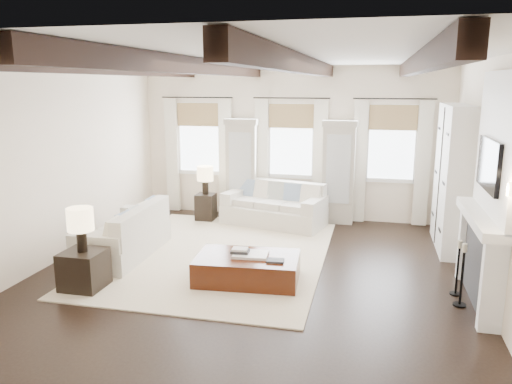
% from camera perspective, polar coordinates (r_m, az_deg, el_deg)
% --- Properties ---
extents(ground, '(7.50, 7.50, 0.00)m').
position_cam_1_polar(ground, '(7.46, -0.90, -10.10)').
color(ground, black).
rests_on(ground, ground).
extents(room_shell, '(6.54, 7.54, 3.22)m').
position_cam_1_polar(room_shell, '(7.70, 6.14, 5.11)').
color(room_shell, '#FAE8CF').
rests_on(room_shell, ground).
extents(area_rug, '(3.58, 4.58, 0.02)m').
position_cam_1_polar(area_rug, '(8.52, -4.44, -7.17)').
color(area_rug, beige).
rests_on(area_rug, ground).
extents(sofa_back, '(2.20, 1.39, 0.87)m').
position_cam_1_polar(sofa_back, '(10.22, 2.18, -1.80)').
color(sofa_back, beige).
rests_on(sofa_back, ground).
extents(sofa_left, '(0.96, 2.02, 0.85)m').
position_cam_1_polar(sofa_left, '(8.65, -14.52, -4.89)').
color(sofa_left, beige).
rests_on(sofa_left, ground).
extents(ottoman, '(1.55, 1.04, 0.39)m').
position_cam_1_polar(ottoman, '(7.37, -0.99, -8.78)').
color(ottoman, black).
rests_on(ottoman, ground).
extents(tray, '(0.53, 0.42, 0.04)m').
position_cam_1_polar(tray, '(7.31, -0.61, -7.15)').
color(tray, white).
rests_on(tray, ottoman).
extents(book_lower, '(0.27, 0.22, 0.04)m').
position_cam_1_polar(book_lower, '(7.33, -1.82, -6.78)').
color(book_lower, '#262628').
rests_on(book_lower, tray).
extents(book_upper, '(0.23, 0.19, 0.03)m').
position_cam_1_polar(book_upper, '(7.31, -1.86, -6.54)').
color(book_upper, beige).
rests_on(book_upper, book_lower).
extents(book_loose, '(0.25, 0.20, 0.03)m').
position_cam_1_polar(book_loose, '(7.09, 2.23, -7.85)').
color(book_loose, '#262628').
rests_on(book_loose, ottoman).
extents(side_table_front, '(0.55, 0.55, 0.55)m').
position_cam_1_polar(side_table_front, '(7.50, -19.05, -8.42)').
color(side_table_front, black).
rests_on(side_table_front, ground).
extents(lamp_front, '(0.36, 0.36, 0.63)m').
position_cam_1_polar(lamp_front, '(7.29, -19.43, -3.24)').
color(lamp_front, black).
rests_on(lamp_front, side_table_front).
extents(side_table_back, '(0.38, 0.38, 0.57)m').
position_cam_1_polar(side_table_back, '(10.60, -5.76, -1.73)').
color(side_table_back, black).
rests_on(side_table_back, ground).
extents(lamp_back, '(0.34, 0.34, 0.59)m').
position_cam_1_polar(lamp_back, '(10.45, -5.84, 1.91)').
color(lamp_back, black).
rests_on(lamp_back, side_table_back).
extents(candlestick_near, '(0.17, 0.17, 0.85)m').
position_cam_1_polar(candlestick_near, '(7.08, 22.45, -9.31)').
color(candlestick_near, black).
rests_on(candlestick_near, ground).
extents(candlestick_far, '(0.16, 0.16, 0.77)m').
position_cam_1_polar(candlestick_far, '(7.42, 22.01, -8.53)').
color(candlestick_far, black).
rests_on(candlestick_far, ground).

